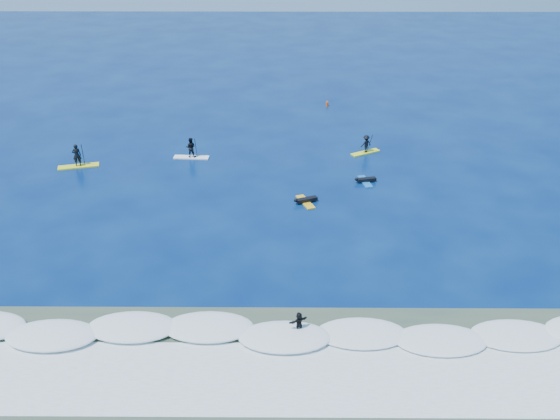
{
  "coord_description": "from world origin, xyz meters",
  "views": [
    {
      "loc": [
        0.94,
        -35.46,
        21.01
      ],
      "look_at": [
        0.68,
        2.92,
        0.6
      ],
      "focal_mm": 40.0,
      "sensor_mm": 36.0,
      "label": 1
    }
  ],
  "objects_px": {
    "sup_paddler_center": "(191,149)",
    "sup_paddler_right": "(366,145)",
    "marker_buoy": "(327,104)",
    "sup_paddler_left": "(77,159)",
    "wave_surfer": "(299,324)",
    "prone_paddler_far": "(365,180)",
    "prone_paddler_near": "(306,201)"
  },
  "relations": [
    {
      "from": "prone_paddler_far",
      "to": "marker_buoy",
      "type": "relative_size",
      "value": 3.38
    },
    {
      "from": "sup_paddler_right",
      "to": "prone_paddler_far",
      "type": "distance_m",
      "value": 5.96
    },
    {
      "from": "prone_paddler_far",
      "to": "wave_surfer",
      "type": "bearing_deg",
      "value": 151.56
    },
    {
      "from": "sup_paddler_center",
      "to": "marker_buoy",
      "type": "relative_size",
      "value": 4.54
    },
    {
      "from": "sup_paddler_left",
      "to": "marker_buoy",
      "type": "relative_size",
      "value": 5.07
    },
    {
      "from": "prone_paddler_far",
      "to": "sup_paddler_left",
      "type": "bearing_deg",
      "value": 71.46
    },
    {
      "from": "prone_paddler_far",
      "to": "marker_buoy",
      "type": "xyz_separation_m",
      "value": [
        -1.88,
        18.5,
        0.14
      ]
    },
    {
      "from": "sup_paddler_center",
      "to": "prone_paddler_far",
      "type": "xyz_separation_m",
      "value": [
        14.28,
        -4.73,
        -0.63
      ]
    },
    {
      "from": "marker_buoy",
      "to": "sup_paddler_center",
      "type": "bearing_deg",
      "value": -132.0
    },
    {
      "from": "prone_paddler_far",
      "to": "sup_paddler_center",
      "type": "bearing_deg",
      "value": 59.98
    },
    {
      "from": "sup_paddler_left",
      "to": "wave_surfer",
      "type": "bearing_deg",
      "value": -64.94
    },
    {
      "from": "sup_paddler_center",
      "to": "marker_buoy",
      "type": "bearing_deg",
      "value": 51.63
    },
    {
      "from": "sup_paddler_center",
      "to": "wave_surfer",
      "type": "bearing_deg",
      "value": -65.89
    },
    {
      "from": "sup_paddler_center",
      "to": "prone_paddler_far",
      "type": "bearing_deg",
      "value": -14.71
    },
    {
      "from": "sup_paddler_right",
      "to": "prone_paddler_near",
      "type": "distance_m",
      "value": 10.91
    },
    {
      "from": "sup_paddler_left",
      "to": "prone_paddler_far",
      "type": "xyz_separation_m",
      "value": [
        23.36,
        -2.81,
        -0.57
      ]
    },
    {
      "from": "sup_paddler_left",
      "to": "sup_paddler_right",
      "type": "distance_m",
      "value": 24.24
    },
    {
      "from": "prone_paddler_far",
      "to": "wave_surfer",
      "type": "height_order",
      "value": "wave_surfer"
    },
    {
      "from": "wave_surfer",
      "to": "sup_paddler_right",
      "type": "bearing_deg",
      "value": 46.35
    },
    {
      "from": "sup_paddler_right",
      "to": "marker_buoy",
      "type": "height_order",
      "value": "sup_paddler_right"
    },
    {
      "from": "prone_paddler_near",
      "to": "wave_surfer",
      "type": "relative_size",
      "value": 1.38
    },
    {
      "from": "sup_paddler_center",
      "to": "wave_surfer",
      "type": "xyz_separation_m",
      "value": [
        8.69,
        -23.28,
        -0.06
      ]
    },
    {
      "from": "wave_surfer",
      "to": "sup_paddler_left",
      "type": "bearing_deg",
      "value": 100.51
    },
    {
      "from": "sup_paddler_right",
      "to": "prone_paddler_far",
      "type": "xyz_separation_m",
      "value": [
        -0.69,
        -5.89,
        -0.58
      ]
    },
    {
      "from": "sup_paddler_left",
      "to": "wave_surfer",
      "type": "distance_m",
      "value": 27.78
    },
    {
      "from": "marker_buoy",
      "to": "sup_paddler_left",
      "type": "bearing_deg",
      "value": -143.85
    },
    {
      "from": "prone_paddler_far",
      "to": "marker_buoy",
      "type": "distance_m",
      "value": 18.6
    },
    {
      "from": "sup_paddler_right",
      "to": "prone_paddler_far",
      "type": "height_order",
      "value": "sup_paddler_right"
    },
    {
      "from": "sup_paddler_center",
      "to": "sup_paddler_right",
      "type": "relative_size",
      "value": 1.14
    },
    {
      "from": "prone_paddler_near",
      "to": "prone_paddler_far",
      "type": "xyz_separation_m",
      "value": [
        4.78,
        3.53,
        -0.01
      ]
    },
    {
      "from": "prone_paddler_near",
      "to": "wave_surfer",
      "type": "bearing_deg",
      "value": 155.22
    },
    {
      "from": "sup_paddler_right",
      "to": "wave_surfer",
      "type": "height_order",
      "value": "sup_paddler_right"
    }
  ]
}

